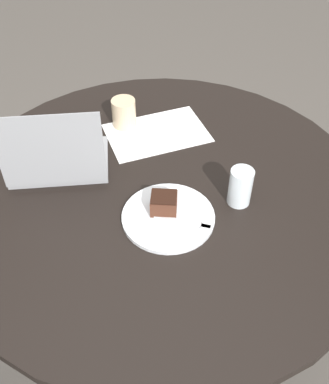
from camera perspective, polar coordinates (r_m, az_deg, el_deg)
ground_plane at (r=1.93m, az=-0.32°, el=-15.92°), size 12.00×12.00×0.00m
dining_table at (r=1.45m, az=-0.41°, el=-4.14°), size 1.25×1.25×0.76m
paper_document at (r=1.53m, az=-0.98°, el=7.51°), size 0.37×0.28×0.00m
plate at (r=1.24m, az=0.48°, el=-3.17°), size 0.26×0.26×0.01m
cake_slice at (r=1.23m, az=-0.08°, el=-1.43°), size 0.09×0.09×0.05m
fork at (r=1.21m, az=2.84°, el=-3.89°), size 0.13×0.14×0.00m
coffee_glass at (r=1.55m, az=-5.17°, el=9.94°), size 0.08×0.08×0.10m
water_glass at (r=1.27m, az=9.61°, el=0.66°), size 0.07×0.07×0.11m
laptop at (r=1.39m, az=-13.40°, el=4.17°), size 0.36×0.33×0.26m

